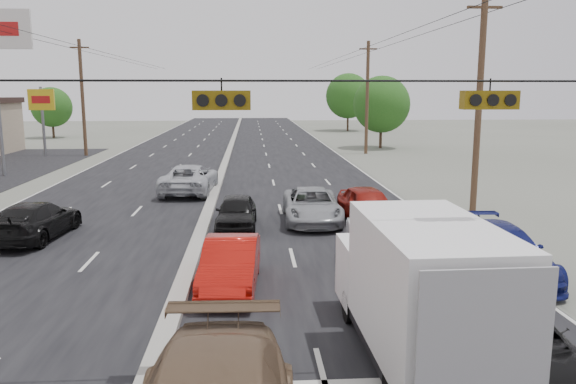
% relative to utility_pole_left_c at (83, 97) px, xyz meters
% --- Properties ---
extents(ground, '(200.00, 200.00, 0.00)m').
position_rel_utility_pole_left_c_xyz_m(ground, '(12.50, -40.00, -5.11)').
color(ground, '#606356').
rests_on(ground, ground).
extents(road_surface, '(20.00, 160.00, 0.02)m').
position_rel_utility_pole_left_c_xyz_m(road_surface, '(12.50, -10.00, -5.11)').
color(road_surface, black).
rests_on(road_surface, ground).
extents(center_median, '(0.50, 160.00, 0.20)m').
position_rel_utility_pole_left_c_xyz_m(center_median, '(12.50, -10.00, -5.01)').
color(center_median, gray).
rests_on(center_median, ground).
extents(utility_pole_left_c, '(1.60, 0.30, 10.00)m').
position_rel_utility_pole_left_c_xyz_m(utility_pole_left_c, '(0.00, 0.00, 0.00)').
color(utility_pole_left_c, '#422D1E').
rests_on(utility_pole_left_c, ground).
extents(utility_pole_right_b, '(1.60, 0.30, 10.00)m').
position_rel_utility_pole_left_c_xyz_m(utility_pole_right_b, '(25.00, -25.00, 0.00)').
color(utility_pole_right_b, '#422D1E').
rests_on(utility_pole_right_b, ground).
extents(utility_pole_right_c, '(1.60, 0.30, 10.00)m').
position_rel_utility_pole_left_c_xyz_m(utility_pole_right_c, '(25.00, 0.00, 0.00)').
color(utility_pole_right_c, '#422D1E').
rests_on(utility_pole_right_c, ground).
extents(traffic_signals, '(25.00, 0.30, 0.54)m').
position_rel_utility_pole_left_c_xyz_m(traffic_signals, '(13.90, -40.00, 0.39)').
color(traffic_signals, black).
rests_on(traffic_signals, ground).
extents(pole_sign_far, '(2.20, 0.25, 6.00)m').
position_rel_utility_pole_left_c_xyz_m(pole_sign_far, '(-3.50, -0.00, -0.70)').
color(pole_sign_far, slate).
rests_on(pole_sign_far, ground).
extents(tree_left_far, '(4.80, 4.80, 6.12)m').
position_rel_utility_pole_left_c_xyz_m(tree_left_far, '(-9.50, 20.00, -1.39)').
color(tree_left_far, '#382619').
rests_on(tree_left_far, ground).
extents(tree_right_mid, '(5.60, 5.60, 7.14)m').
position_rel_utility_pole_left_c_xyz_m(tree_right_mid, '(27.50, 5.00, -0.77)').
color(tree_right_mid, '#382619').
rests_on(tree_right_mid, ground).
extents(tree_right_far, '(6.40, 6.40, 8.16)m').
position_rel_utility_pole_left_c_xyz_m(tree_right_far, '(28.50, 30.00, -0.15)').
color(tree_right_far, '#382619').
rests_on(tree_right_far, ground).
extents(box_truck, '(2.33, 6.28, 3.16)m').
position_rel_utility_pole_left_c_xyz_m(box_truck, '(17.89, -39.62, -3.49)').
color(box_truck, black).
rests_on(box_truck, ground).
extents(red_sedan, '(1.77, 4.41, 1.42)m').
position_rel_utility_pole_left_c_xyz_m(red_sedan, '(13.90, -34.88, -4.39)').
color(red_sedan, '#AF110A').
rests_on(red_sedan, ground).
extents(black_suv, '(2.74, 5.30, 1.43)m').
position_rel_utility_pole_left_c_xyz_m(black_suv, '(19.50, -40.41, -4.39)').
color(black_suv, black).
rests_on(black_suv, ground).
extents(queue_car_a, '(1.73, 4.06, 1.37)m').
position_rel_utility_pole_left_c_xyz_m(queue_car_a, '(13.90, -27.65, -4.42)').
color(queue_car_a, black).
rests_on(queue_car_a, ground).
extents(queue_car_b, '(1.95, 4.31, 1.37)m').
position_rel_utility_pole_left_c_xyz_m(queue_car_b, '(18.40, -32.84, -4.42)').
color(queue_car_b, white).
rests_on(queue_car_b, ground).
extents(queue_car_c, '(2.51, 5.21, 1.43)m').
position_rel_utility_pole_left_c_xyz_m(queue_car_c, '(17.14, -26.69, -4.39)').
color(queue_car_c, '#95989C').
rests_on(queue_car_c, ground).
extents(queue_car_d, '(2.27, 5.31, 1.53)m').
position_rel_utility_pole_left_c_xyz_m(queue_car_d, '(22.10, -34.27, -4.34)').
color(queue_car_d, navy).
rests_on(queue_car_d, ground).
extents(queue_car_e, '(2.32, 4.74, 1.56)m').
position_rel_utility_pole_left_c_xyz_m(queue_car_e, '(19.50, -27.11, -4.33)').
color(queue_car_e, maroon).
rests_on(queue_car_e, ground).
extents(oncoming_near, '(2.50, 5.16, 1.45)m').
position_rel_utility_pole_left_c_xyz_m(oncoming_near, '(6.23, -28.82, -4.38)').
color(oncoming_near, black).
rests_on(oncoming_near, ground).
extents(oncoming_far, '(3.04, 5.94, 1.60)m').
position_rel_utility_pole_left_c_xyz_m(oncoming_far, '(11.10, -19.25, -4.31)').
color(oncoming_far, '#B6B9BE').
rests_on(oncoming_far, ground).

